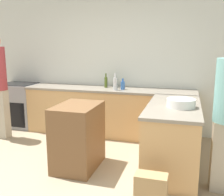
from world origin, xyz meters
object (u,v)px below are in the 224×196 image
mixing_bowl (181,103)px  range_oven (20,105)px  island_table (78,136)px  vinegar_bottle_clear (115,83)px  wine_bottle_dark (115,82)px  olive_oil_bottle (106,82)px  paper_bag (151,192)px  water_bottle_blue (123,85)px

mixing_bowl → range_oven: bearing=160.2°
island_table → vinegar_bottle_clear: 1.41m
range_oven → wine_bottle_dark: 2.11m
range_oven → wine_bottle_dark: bearing=3.5°
olive_oil_bottle → paper_bag: (1.17, -2.21, -0.79)m
vinegar_bottle_clear → olive_oil_bottle: 0.33m
water_bottle_blue → vinegar_bottle_clear: size_ratio=0.66×
range_oven → wine_bottle_dark: wine_bottle_dark is taller
island_table → olive_oil_bottle: olive_oil_bottle is taller
vinegar_bottle_clear → wine_bottle_dark: size_ratio=1.18×
island_table → range_oven: bearing=143.6°
range_oven → olive_oil_bottle: 1.95m
mixing_bowl → wine_bottle_dark: bearing=133.4°
island_table → mixing_bowl: bearing=10.8°
water_bottle_blue → olive_oil_bottle: size_ratio=0.74×
mixing_bowl → wine_bottle_dark: size_ratio=1.43×
wine_bottle_dark → paper_bag: 2.59m
island_table → water_bottle_blue: water_bottle_blue is taller
water_bottle_blue → paper_bag: size_ratio=0.51×
island_table → olive_oil_bottle: 1.61m
mixing_bowl → wine_bottle_dark: (-1.24, 1.31, 0.05)m
island_table → water_bottle_blue: size_ratio=4.44×
island_table → wine_bottle_dark: size_ratio=3.46×
mixing_bowl → paper_bag: mixing_bowl is taller
vinegar_bottle_clear → wine_bottle_dark: bearing=105.3°
olive_oil_bottle → water_bottle_blue: bearing=-19.8°
island_table → mixing_bowl: (1.33, 0.25, 0.50)m
water_bottle_blue → vinegar_bottle_clear: (-0.11, -0.10, 0.04)m
water_bottle_blue → mixing_bowl: bearing=-47.1°
vinegar_bottle_clear → wine_bottle_dark: vinegar_bottle_clear is taller
olive_oil_bottle → wine_bottle_dark: 0.18m
mixing_bowl → vinegar_bottle_clear: vinegar_bottle_clear is taller
island_table → olive_oil_bottle: (-0.08, 1.51, 0.55)m
olive_oil_bottle → wine_bottle_dark: bearing=15.7°
vinegar_bottle_clear → paper_bag: bearing=-64.9°
olive_oil_bottle → paper_bag: olive_oil_bottle is taller
olive_oil_bottle → wine_bottle_dark: (0.17, 0.05, -0.00)m
olive_oil_bottle → paper_bag: size_ratio=0.69×
wine_bottle_dark → paper_bag: wine_bottle_dark is taller
paper_bag → vinegar_bottle_clear: bearing=115.1°
water_bottle_blue → vinegar_bottle_clear: bearing=-139.2°
olive_oil_bottle → paper_bag: 2.62m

